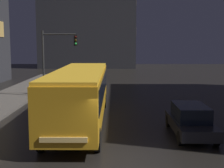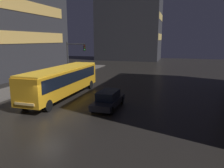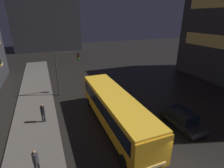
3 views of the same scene
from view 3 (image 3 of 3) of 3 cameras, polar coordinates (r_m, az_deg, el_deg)
name	(u,v)px [view 3 (image 3 of 3)]	position (r m, az deg, el deg)	size (l,w,h in m)	color
sidewalk_left	(35,120)	(18.73, -23.78, -10.59)	(4.00, 48.00, 0.15)	#56514C
building_far_backdrop	(45,15)	(57.98, -20.97, 20.27)	(18.07, 12.00, 19.28)	#2D2D33
bus_near	(115,108)	(15.46, 0.97, -7.72)	(2.64, 12.03, 3.09)	orange
car_taxi	(181,118)	(17.32, 21.73, -10.29)	(1.84, 4.63, 1.52)	black
pedestrian_near	(36,160)	(12.59, -23.67, -21.70)	(0.40, 0.40, 1.74)	black
pedestrian_mid	(43,112)	(17.43, -21.72, -8.36)	(0.37, 0.37, 1.83)	black
traffic_light_main	(65,66)	(21.96, -15.07, 5.77)	(2.96, 0.35, 5.60)	#2D2D2D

